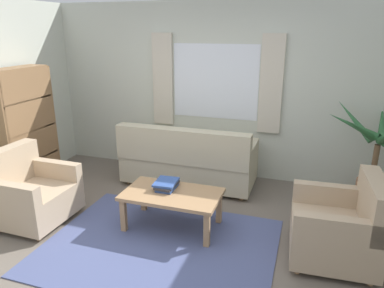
# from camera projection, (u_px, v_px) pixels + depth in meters

# --- Properties ---
(ground_plane) EXTENTS (6.24, 6.24, 0.00)m
(ground_plane) POSITION_uv_depth(u_px,v_px,m) (160.00, 246.00, 3.84)
(ground_plane) COLOR #6B6056
(wall_back) EXTENTS (5.32, 0.12, 2.60)m
(wall_back) POSITION_uv_depth(u_px,v_px,m) (216.00, 91.00, 5.48)
(wall_back) COLOR beige
(wall_back) RESTS_ON ground_plane
(window_with_curtains) EXTENTS (1.98, 0.07, 1.40)m
(window_with_curtains) POSITION_uv_depth(u_px,v_px,m) (215.00, 82.00, 5.36)
(window_with_curtains) COLOR white
(area_rug) EXTENTS (2.41, 1.87, 0.01)m
(area_rug) POSITION_uv_depth(u_px,v_px,m) (160.00, 246.00, 3.84)
(area_rug) COLOR #4C5684
(area_rug) RESTS_ON ground_plane
(couch) EXTENTS (1.90, 0.82, 0.92)m
(couch) POSITION_uv_depth(u_px,v_px,m) (188.00, 161.00, 5.24)
(couch) COLOR #BCB293
(couch) RESTS_ON ground_plane
(armchair_left) EXTENTS (0.83, 0.85, 0.88)m
(armchair_left) POSITION_uv_depth(u_px,v_px,m) (29.00, 193.00, 4.27)
(armchair_left) COLOR tan
(armchair_left) RESTS_ON ground_plane
(armchair_right) EXTENTS (0.87, 0.89, 0.88)m
(armchair_right) POSITION_uv_depth(u_px,v_px,m) (340.00, 227.00, 3.54)
(armchair_right) COLOR tan
(armchair_right) RESTS_ON ground_plane
(coffee_table) EXTENTS (1.10, 0.64, 0.44)m
(coffee_table) POSITION_uv_depth(u_px,v_px,m) (172.00, 197.00, 4.10)
(coffee_table) COLOR #A87F56
(coffee_table) RESTS_ON ground_plane
(book_stack_on_table) EXTENTS (0.26, 0.33, 0.09)m
(book_stack_on_table) POSITION_uv_depth(u_px,v_px,m) (167.00, 185.00, 4.18)
(book_stack_on_table) COLOR #335199
(book_stack_on_table) RESTS_ON coffee_table
(potted_plant) EXTENTS (1.24, 1.16, 1.34)m
(potted_plant) POSITION_uv_depth(u_px,v_px,m) (374.00, 161.00, 4.54)
(potted_plant) COLOR #9E6B4C
(potted_plant) RESTS_ON ground_plane
(bookshelf) EXTENTS (0.30, 0.94, 1.72)m
(bookshelf) POSITION_uv_depth(u_px,v_px,m) (29.00, 135.00, 5.08)
(bookshelf) COLOR olive
(bookshelf) RESTS_ON ground_plane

